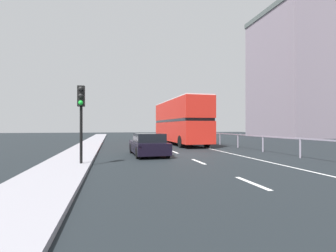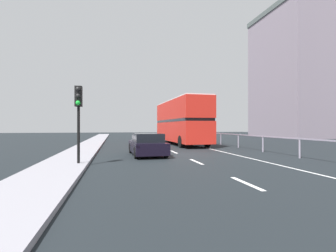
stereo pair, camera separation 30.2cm
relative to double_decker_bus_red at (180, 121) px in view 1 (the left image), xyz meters
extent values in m
cube|color=black|center=(-2.38, -8.65, -2.36)|extent=(73.55, 120.00, 0.10)
cube|color=gray|center=(-8.56, -8.65, -2.24)|extent=(2.15, 80.00, 0.14)
cube|color=silver|center=(-2.38, -16.87, -2.31)|extent=(0.16, 1.88, 0.01)
cube|color=silver|center=(-2.38, -12.03, -2.31)|extent=(0.16, 1.88, 0.01)
cube|color=silver|center=(-2.38, -7.18, -2.31)|extent=(0.16, 1.88, 0.01)
cube|color=silver|center=(-2.38, -2.34, -2.31)|extent=(0.16, 1.88, 0.01)
cube|color=silver|center=(-2.38, 2.50, -2.31)|extent=(0.16, 1.88, 0.01)
cube|color=silver|center=(-2.38, 7.34, -2.31)|extent=(0.16, 1.88, 0.01)
cube|color=silver|center=(-2.38, 12.19, -2.31)|extent=(0.16, 1.88, 0.01)
cube|color=silver|center=(-2.38, 17.03, -2.31)|extent=(0.16, 1.88, 0.01)
cube|color=silver|center=(-2.38, 21.87, -2.31)|extent=(0.16, 1.88, 0.01)
cube|color=silver|center=(0.93, 0.35, -2.31)|extent=(0.12, 46.00, 0.01)
cube|color=#938B9E|center=(3.61, 0.35, -1.23)|extent=(0.08, 42.00, 0.08)
cylinder|color=#938B9E|center=(3.61, -11.90, -1.77)|extent=(0.10, 0.10, 1.08)
cylinder|color=#938B9E|center=(3.61, -8.40, -1.77)|extent=(0.10, 0.10, 1.08)
cylinder|color=#938B9E|center=(3.61, -4.90, -1.77)|extent=(0.10, 0.10, 1.08)
cylinder|color=#938B9E|center=(3.61, -1.40, -1.77)|extent=(0.10, 0.10, 1.08)
cylinder|color=#938B9E|center=(3.61, 2.10, -1.77)|extent=(0.10, 0.10, 1.08)
cylinder|color=#938B9E|center=(3.61, 5.60, -1.77)|extent=(0.10, 0.10, 1.08)
cylinder|color=#938B9E|center=(3.61, 9.10, -1.77)|extent=(0.10, 0.10, 1.08)
cylinder|color=#938B9E|center=(3.61, 12.60, -1.77)|extent=(0.10, 0.10, 1.08)
cylinder|color=#938B9E|center=(3.61, 16.10, -1.77)|extent=(0.10, 0.10, 1.08)
cylinder|color=#938B9E|center=(3.61, 19.60, -1.77)|extent=(0.10, 0.10, 1.08)
cube|color=gray|center=(25.00, 11.98, 7.65)|extent=(14.45, 12.91, 19.92)
cube|color=#505A58|center=(25.00, 11.98, 18.01)|extent=(14.73, 13.17, 0.80)
cube|color=red|center=(0.00, -0.01, -1.04)|extent=(2.87, 11.12, 1.83)
cube|color=black|center=(0.00, -0.01, -0.01)|extent=(2.88, 10.68, 0.24)
cube|color=red|center=(0.00, -0.01, 1.01)|extent=(2.87, 11.12, 1.79)
cube|color=silver|center=(0.00, -0.01, 1.95)|extent=(2.81, 10.90, 0.10)
cube|color=black|center=(-0.19, 5.49, -0.95)|extent=(2.25, 0.12, 1.28)
cube|color=yellow|center=(-0.19, 5.49, 1.46)|extent=(1.50, 0.09, 0.28)
cylinder|color=black|center=(-1.29, 4.07, -1.81)|extent=(0.31, 1.01, 1.00)
cylinder|color=black|center=(1.01, 4.15, -1.81)|extent=(0.31, 1.01, 1.00)
cylinder|color=black|center=(-1.02, -3.96, -1.81)|extent=(0.31, 1.01, 1.00)
cylinder|color=black|center=(1.28, -3.89, -1.81)|extent=(0.31, 1.01, 1.00)
cube|color=black|center=(-4.42, -8.70, -1.81)|extent=(1.97, 4.42, 0.65)
cube|color=black|center=(-4.41, -8.92, -1.23)|extent=(1.69, 2.45, 0.50)
cube|color=red|center=(-5.16, -10.88, -1.64)|extent=(0.16, 0.07, 0.12)
cube|color=red|center=(-3.53, -10.83, -1.64)|extent=(0.16, 0.07, 0.12)
cylinder|color=black|center=(-5.30, -7.25, -1.99)|extent=(0.22, 0.65, 0.64)
cylinder|color=black|center=(-3.64, -7.20, -1.99)|extent=(0.22, 0.65, 0.64)
cylinder|color=black|center=(-5.20, -10.21, -1.99)|extent=(0.22, 0.65, 0.64)
cylinder|color=black|center=(-3.54, -10.16, -1.99)|extent=(0.22, 0.65, 0.64)
cylinder|color=black|center=(-7.89, -12.31, -0.48)|extent=(0.12, 0.12, 3.38)
cube|color=black|center=(-7.89, -12.31, 0.76)|extent=(0.30, 0.30, 0.90)
sphere|color=black|center=(-7.89, -12.48, 1.06)|extent=(0.20, 0.20, 0.20)
sphere|color=black|center=(-7.89, -12.48, 0.76)|extent=(0.20, 0.20, 0.20)
sphere|color=green|center=(-7.89, -12.48, 0.46)|extent=(0.20, 0.20, 0.20)
camera|label=1|loc=(-6.62, -23.84, -0.56)|focal=26.87mm
camera|label=2|loc=(-6.33, -23.90, -0.56)|focal=26.87mm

